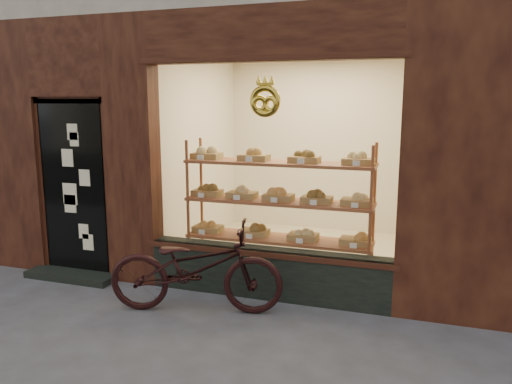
% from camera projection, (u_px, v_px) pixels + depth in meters
% --- Properties ---
extents(display_shelf, '(2.20, 0.45, 1.70)m').
position_uv_depth(display_shelf, '(278.00, 213.00, 5.82)').
color(display_shelf, brown).
rests_on(display_shelf, ground).
extents(bicycle, '(1.88, 1.04, 0.94)m').
position_uv_depth(bicycle, '(196.00, 268.00, 5.10)').
color(bicycle, black).
rests_on(bicycle, ground).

